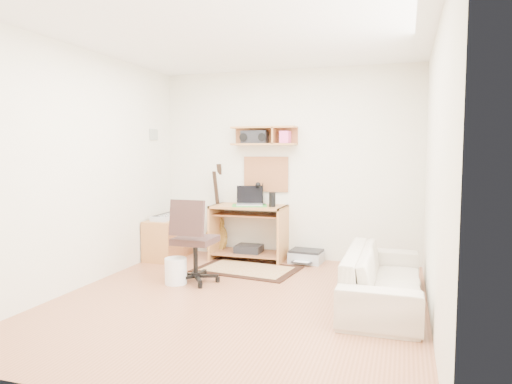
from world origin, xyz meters
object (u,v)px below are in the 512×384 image
(desk, at_px, (249,233))
(sofa, at_px, (383,268))
(task_chair, at_px, (195,240))
(cabinet, at_px, (171,237))
(printer, at_px, (306,256))

(desk, xyz_separation_m, sofa, (1.85, -1.37, -0.02))
(task_chair, distance_m, cabinet, 1.42)
(desk, xyz_separation_m, printer, (0.79, 0.07, -0.29))
(desk, height_order, task_chair, task_chair)
(sofa, bearing_deg, task_chair, 86.72)
(sofa, bearing_deg, desk, 53.39)
(desk, relative_size, cabinet, 1.11)
(cabinet, relative_size, printer, 2.10)
(task_chair, xyz_separation_m, sofa, (2.07, -0.12, -0.14))
(desk, distance_m, task_chair, 1.28)
(task_chair, xyz_separation_m, cabinet, (-0.89, 1.08, -0.21))
(cabinet, xyz_separation_m, sofa, (2.96, -1.20, 0.08))
(desk, relative_size, task_chair, 1.03)
(cabinet, distance_m, sofa, 3.19)
(printer, bearing_deg, cabinet, -167.82)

